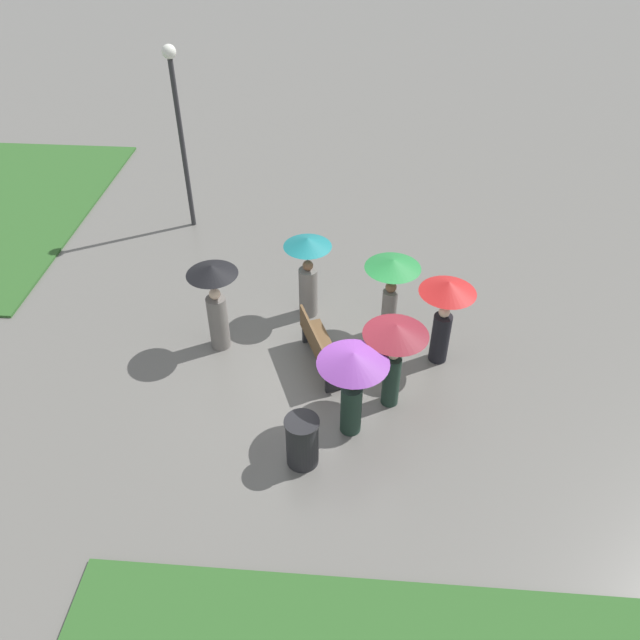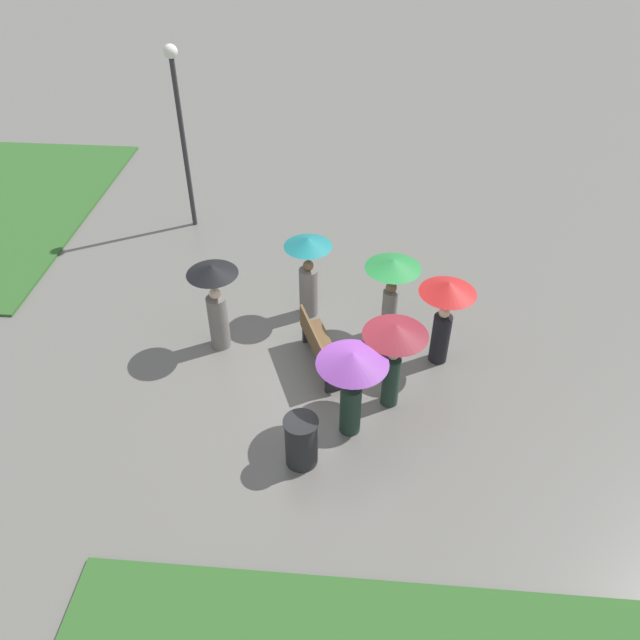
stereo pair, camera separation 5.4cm
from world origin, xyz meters
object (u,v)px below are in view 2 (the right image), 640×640
park_bench (319,347)px  trash_bin (301,441)px  lamp_post (180,116)px  crowd_person_red (445,306)px  crowd_person_teal (308,267)px  crowd_person_black (215,297)px  crowd_person_purple (352,375)px  crowd_person_maroon (394,345)px  crowd_person_green (392,279)px

park_bench → trash_bin: size_ratio=1.78×
lamp_post → crowd_person_red: bearing=-128.5°
crowd_person_teal → crowd_person_black: (-1.18, 1.67, 0.03)m
park_bench → lamp_post: size_ratio=0.38×
crowd_person_purple → crowd_person_maroon: bearing=13.5°
crowd_person_teal → crowd_person_black: size_ratio=0.97×
crowd_person_maroon → crowd_person_teal: bearing=-158.6°
park_bench → crowd_person_green: bearing=-71.2°
crowd_person_maroon → crowd_person_red: (1.25, -0.96, -0.06)m
lamp_post → crowd_person_purple: size_ratio=2.53×
trash_bin → crowd_person_maroon: size_ratio=0.53×
crowd_person_teal → trash_bin: bearing=41.9°
trash_bin → crowd_person_green: crowd_person_green is taller
crowd_person_teal → crowd_person_black: bearing=-16.6°
park_bench → crowd_person_black: (0.43, 2.03, 0.75)m
crowd_person_black → crowd_person_purple: bearing=-157.6°
crowd_person_teal → crowd_person_green: (-0.46, -1.69, 0.13)m
lamp_post → crowd_person_red: size_ratio=2.42×
crowd_person_teal → crowd_person_black: crowd_person_black is taller
park_bench → crowd_person_black: 2.21m
lamp_post → trash_bin: size_ratio=4.66×
crowd_person_maroon → crowd_person_teal: size_ratio=0.97×
crowd_person_teal → crowd_person_purple: crowd_person_teal is taller
lamp_post → crowd_person_teal: 5.16m
lamp_post → crowd_person_teal: (-3.53, -3.36, -1.70)m
lamp_post → crowd_person_maroon: size_ratio=2.47×
trash_bin → crowd_person_teal: 4.04m
lamp_post → trash_bin: lamp_post is taller
trash_bin → crowd_person_black: (2.79, 1.93, 0.73)m
park_bench → crowd_person_red: 2.49m
trash_bin → crowd_person_black: size_ratio=0.50×
park_bench → lamp_post: 6.79m
park_bench → lamp_post: bearing=13.7°
crowd_person_green → crowd_person_black: bearing=-81.4°
crowd_person_purple → trash_bin: bearing=-167.5°
park_bench → crowd_person_purple: crowd_person_purple is taller
crowd_person_black → crowd_person_red: 4.35m
crowd_person_maroon → crowd_person_purple: size_ratio=1.02×
crowd_person_maroon → crowd_person_purple: (-0.71, 0.69, -0.07)m
crowd_person_black → crowd_person_purple: crowd_person_black is taller
lamp_post → crowd_person_purple: bearing=-147.0°
crowd_person_black → crowd_person_purple: 3.38m
lamp_post → crowd_person_green: (-3.99, -5.05, -1.57)m
trash_bin → crowd_person_purple: 1.35m
crowd_person_black → crowd_person_green: size_ratio=1.10×
trash_bin → crowd_person_teal: (3.97, 0.26, 0.70)m
crowd_person_maroon → crowd_person_purple: 0.99m
crowd_person_red → crowd_person_purple: (-1.95, 1.65, -0.01)m
crowd_person_green → crowd_person_purple: 2.83m
crowd_person_maroon → crowd_person_green: crowd_person_maroon is taller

